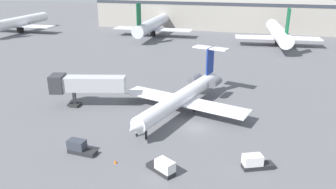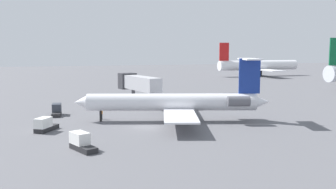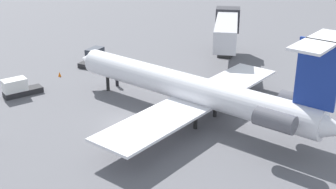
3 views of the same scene
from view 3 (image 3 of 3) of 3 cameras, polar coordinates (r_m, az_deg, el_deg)
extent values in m
cube|color=#5B5B60|center=(41.60, -5.19, -3.64)|extent=(400.00, 400.00, 0.10)
cylinder|color=white|center=(41.48, 2.60, 0.86)|extent=(9.41, 25.21, 2.58)
cone|color=white|center=(50.14, -10.02, 4.38)|extent=(2.95, 2.78, 2.45)
cone|color=white|center=(35.94, 20.48, -4.17)|extent=(2.82, 3.10, 2.19)
cube|color=white|center=(36.85, -1.87, -3.70)|extent=(11.64, 7.19, 0.24)
cube|color=white|center=(46.20, 8.13, 1.63)|extent=(11.64, 7.19, 0.24)
cylinder|color=#595960|center=(35.10, 13.41, -3.22)|extent=(2.31, 3.49, 1.50)
cylinder|color=#595960|center=(38.81, 16.25, -0.98)|extent=(2.31, 3.49, 1.50)
cube|color=navy|center=(35.00, 18.43, 2.41)|extent=(1.10, 3.14, 5.28)
cube|color=white|center=(34.27, 18.95, 6.40)|extent=(7.20, 4.16, 0.20)
cylinder|color=black|center=(48.87, -7.66, 1.42)|extent=(0.36, 0.36, 1.64)
cylinder|color=black|center=(40.07, 3.51, -3.27)|extent=(0.36, 0.36, 1.64)
cylinder|color=black|center=(42.50, 6.00, -1.79)|extent=(0.36, 0.36, 1.64)
cube|color=#ADADB2|center=(56.43, 7.43, 8.11)|extent=(12.85, 5.60, 2.60)
cube|color=#333338|center=(62.16, 7.60, 9.43)|extent=(3.11, 3.69, 3.20)
cylinder|color=#4C4C51|center=(60.21, 7.39, 6.21)|extent=(0.70, 0.70, 3.10)
cube|color=#262626|center=(60.58, 7.33, 5.02)|extent=(1.80, 1.80, 0.50)
cube|color=black|center=(50.18, -6.49, 1.56)|extent=(0.39, 0.40, 0.85)
cube|color=orange|center=(49.93, -6.53, 2.34)|extent=(0.45, 0.47, 0.60)
sphere|color=tan|center=(49.79, -6.55, 2.80)|extent=(0.24, 0.24, 0.24)
cube|color=#262628|center=(57.83, -9.68, 4.09)|extent=(4.09, 1.68, 0.60)
cube|color=#333842|center=(58.16, -9.28, 5.20)|extent=(2.49, 1.57, 1.30)
cube|color=#262628|center=(49.95, -17.93, 0.32)|extent=(4.15, 3.27, 0.60)
cube|color=white|center=(49.41, -18.93, 1.14)|extent=(2.78, 2.44, 1.30)
cone|color=orange|center=(54.30, -13.63, 2.53)|extent=(0.36, 0.36, 0.55)
camera|label=1|loc=(69.13, -49.74, 19.36)|focal=34.89mm
camera|label=2|loc=(35.41, -92.52, -13.79)|focal=40.31mm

